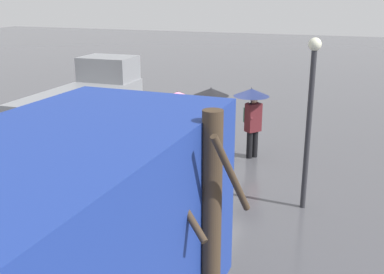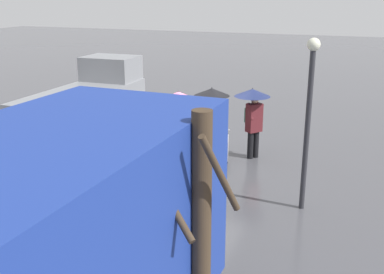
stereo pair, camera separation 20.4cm
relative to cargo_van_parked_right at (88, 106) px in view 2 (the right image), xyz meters
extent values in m
plane|color=#4C4C51|center=(-4.12, 0.57, -1.18)|extent=(90.00, 90.00, 0.00)
cylinder|color=#ADAFB5|center=(-4.13, 5.36, -1.18)|extent=(1.32, 1.32, 0.01)
cylinder|color=#ADAFB5|center=(-3.68, 1.62, -1.18)|extent=(1.55, 1.55, 0.01)
cube|color=gray|center=(-0.01, 0.26, -0.12)|extent=(2.07, 5.24, 1.40)
cube|color=gray|center=(0.03, -1.64, 1.00)|extent=(1.87, 1.44, 0.84)
cube|color=black|center=(0.05, -2.36, 0.20)|extent=(1.66, 0.10, 0.63)
cube|color=#232326|center=(0.05, -2.40, -0.86)|extent=(1.96, 0.20, 0.24)
cylinder|color=black|center=(1.01, -1.33, -0.82)|extent=(0.26, 0.72, 0.72)
cylinder|color=black|center=(-0.95, -1.37, -0.82)|extent=(0.26, 0.72, 0.72)
cylinder|color=black|center=(0.94, 1.89, -0.82)|extent=(0.26, 0.72, 0.72)
cylinder|color=black|center=(-1.02, 1.85, -0.82)|extent=(0.26, 0.72, 0.72)
cube|color=#B2B2B7|center=(-4.88, 0.91, -0.58)|extent=(0.70, 0.87, 0.56)
cube|color=#B2B2B7|center=(-4.88, 0.91, -1.04)|extent=(0.63, 0.78, 0.04)
cylinder|color=#B2B2B7|center=(-4.76, 0.50, -0.18)|extent=(0.57, 0.19, 0.04)
sphere|color=black|center=(-5.16, 1.15, -1.13)|extent=(0.10, 0.10, 0.10)
sphere|color=black|center=(-4.76, 1.26, -1.13)|extent=(0.10, 0.10, 0.10)
sphere|color=black|center=(-5.00, 0.56, -1.13)|extent=(0.10, 0.10, 0.10)
sphere|color=black|center=(-4.59, 0.67, -1.13)|extent=(0.10, 0.10, 0.10)
cylinder|color=#E0668E|center=(-4.83, 1.03, -0.48)|extent=(0.14, 0.29, 0.69)
cube|color=#515156|center=(-3.65, 1.14, -0.96)|extent=(0.71, 0.76, 0.03)
cylinder|color=#515156|center=(-3.70, 0.77, -0.41)|extent=(0.04, 0.04, 1.10)
cylinder|color=#515156|center=(-3.31, 0.98, -0.41)|extent=(0.04, 0.04, 1.10)
cylinder|color=black|center=(-3.72, 0.76, -1.08)|extent=(0.14, 0.20, 0.20)
cylinder|color=black|center=(-3.30, 0.99, -1.08)|extent=(0.14, 0.20, 0.20)
cube|color=#A37F51|center=(-3.65, 1.14, -0.82)|extent=(0.58, 0.57, 0.25)
cube|color=#A37F51|center=(-3.65, 1.14, -0.54)|extent=(0.60, 0.63, 0.32)
cylinder|color=black|center=(-3.49, 0.93, -0.77)|extent=(0.18, 0.18, 0.82)
cylinder|color=black|center=(-3.68, 0.97, -0.77)|extent=(0.18, 0.18, 0.82)
cube|color=#473323|center=(-3.59, 0.95, 0.06)|extent=(0.49, 0.36, 0.84)
sphere|color=beige|center=(-3.59, 0.95, 0.60)|extent=(0.22, 0.22, 0.22)
cylinder|color=#473323|center=(-3.33, 0.90, 0.01)|extent=(0.10, 0.10, 0.55)
cylinder|color=#473323|center=(-3.77, 0.97, 0.28)|extent=(0.16, 0.32, 0.50)
cylinder|color=#333338|center=(-3.68, 0.97, 0.44)|extent=(0.02, 0.02, 0.86)
cone|color=#E0668E|center=(-3.68, 0.97, 0.82)|extent=(1.04, 1.04, 0.22)
sphere|color=#333338|center=(-3.68, 0.97, 0.95)|extent=(0.04, 0.04, 0.04)
cylinder|color=black|center=(-4.85, 2.44, -0.77)|extent=(0.18, 0.18, 0.82)
cylinder|color=black|center=(-4.82, 2.25, -0.77)|extent=(0.18, 0.18, 0.82)
cube|color=#282D47|center=(-4.84, 2.35, 0.06)|extent=(0.33, 0.47, 0.84)
sphere|color=beige|center=(-4.84, 2.35, 0.60)|extent=(0.22, 0.22, 0.22)
cylinder|color=#282D47|center=(-4.87, 2.60, 0.01)|extent=(0.10, 0.10, 0.55)
cylinder|color=#282D47|center=(-4.80, 2.17, 0.28)|extent=(0.31, 0.13, 0.50)
cylinder|color=#333338|center=(-4.82, 2.25, 0.44)|extent=(0.02, 0.02, 0.86)
cone|color=yellow|center=(-4.82, 2.25, 0.82)|extent=(1.04, 1.04, 0.22)
sphere|color=#333338|center=(-4.82, 2.25, 0.95)|extent=(0.04, 0.04, 0.04)
cylinder|color=black|center=(-5.63, -0.34, -0.77)|extent=(0.18, 0.18, 0.82)
cylinder|color=black|center=(-5.51, -0.18, -0.77)|extent=(0.18, 0.18, 0.82)
cube|color=#5B1E23|center=(-5.57, -0.26, 0.06)|extent=(0.49, 0.52, 0.84)
sphere|color=beige|center=(-5.57, -0.26, 0.60)|extent=(0.22, 0.22, 0.22)
cylinder|color=#5B1E23|center=(-5.73, -0.46, 0.01)|extent=(0.10, 0.10, 0.55)
cylinder|color=#5B1E23|center=(-5.47, -0.11, 0.28)|extent=(0.30, 0.26, 0.50)
cylinder|color=#333338|center=(-5.51, -0.18, 0.44)|extent=(0.02, 0.02, 0.86)
cone|color=navy|center=(-5.51, -0.18, 0.82)|extent=(1.04, 1.04, 0.22)
sphere|color=#333338|center=(-5.51, -0.18, 0.95)|extent=(0.04, 0.04, 0.04)
cube|color=#33664C|center=(-5.41, -0.38, 0.10)|extent=(0.31, 0.33, 0.44)
cylinder|color=black|center=(-4.25, 0.01, -0.77)|extent=(0.18, 0.18, 0.82)
cylinder|color=black|center=(-4.39, 0.16, -0.77)|extent=(0.18, 0.18, 0.82)
cube|color=black|center=(-4.32, 0.09, 0.06)|extent=(0.50, 0.51, 0.84)
sphere|color=#8C6647|center=(-4.32, 0.09, 0.60)|extent=(0.22, 0.22, 0.22)
cylinder|color=black|center=(-4.15, -0.11, 0.01)|extent=(0.10, 0.10, 0.55)
cylinder|color=black|center=(-4.46, 0.21, 0.28)|extent=(0.29, 0.28, 0.50)
cylinder|color=#333338|center=(-4.39, 0.16, 0.44)|extent=(0.02, 0.02, 0.86)
cone|color=black|center=(-4.39, 0.16, 0.82)|extent=(1.04, 1.04, 0.22)
sphere|color=#333338|center=(-4.39, 0.16, 0.95)|extent=(0.04, 0.04, 0.04)
cube|color=black|center=(-4.17, 0.22, 0.10)|extent=(0.32, 0.33, 0.44)
cylinder|color=#423323|center=(-6.99, 8.05, 0.58)|extent=(0.24, 0.24, 3.51)
cylinder|color=#423323|center=(-6.65, 8.16, 1.64)|extent=(0.32, 0.77, 1.13)
cylinder|color=#423323|center=(-7.25, 8.18, 1.66)|extent=(0.35, 0.62, 1.04)
cylinder|color=#423323|center=(-6.74, 8.44, 1.41)|extent=(0.86, 0.60, 0.72)
cylinder|color=#423323|center=(-6.78, 7.91, 1.32)|extent=(0.38, 0.53, 0.80)
cylinder|color=#2D2D33|center=(-7.47, 2.68, 0.62)|extent=(0.12, 0.12, 3.60)
sphere|color=#EAEACC|center=(-7.47, 2.68, 2.54)|extent=(0.28, 0.28, 0.28)
camera|label=1|loc=(-8.51, 12.78, 3.56)|focal=43.62mm
camera|label=2|loc=(-8.70, 12.71, 3.56)|focal=43.62mm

